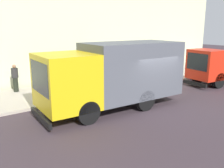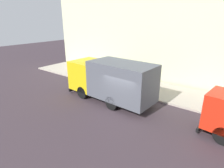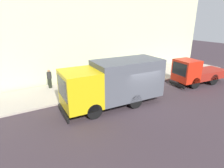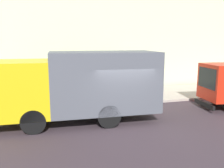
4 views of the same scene
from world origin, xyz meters
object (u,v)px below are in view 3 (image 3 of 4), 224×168
(small_flatbed_truck, at_px, (195,73))
(pedestrian_third, at_px, (83,75))
(large_utility_truck, at_px, (114,82))
(pedestrian_standing, at_px, (75,81))
(pedestrian_walking, at_px, (50,78))
(street_sign_post, at_px, (103,76))

(small_flatbed_truck, bearing_deg, pedestrian_third, 65.10)
(large_utility_truck, bearing_deg, pedestrian_third, 4.08)
(pedestrian_standing, relative_size, pedestrian_third, 1.07)
(small_flatbed_truck, distance_m, pedestrian_walking, 13.23)
(pedestrian_third, distance_m, street_sign_post, 3.13)
(small_flatbed_truck, height_order, street_sign_post, street_sign_post)
(pedestrian_third, xyz_separation_m, street_sign_post, (-3.04, -0.48, 0.60))
(pedestrian_standing, xyz_separation_m, street_sign_post, (-1.55, -1.85, 0.54))
(large_utility_truck, xyz_separation_m, street_sign_post, (2.25, -0.34, -0.22))
(large_utility_truck, relative_size, street_sign_post, 3.08)
(pedestrian_standing, bearing_deg, pedestrian_third, -144.13)
(small_flatbed_truck, height_order, pedestrian_standing, small_flatbed_truck)
(pedestrian_walking, height_order, pedestrian_third, pedestrian_walking)
(pedestrian_third, bearing_deg, small_flatbed_truck, -68.74)
(small_flatbed_truck, relative_size, pedestrian_walking, 3.46)
(small_flatbed_truck, distance_m, pedestrian_standing, 11.02)
(pedestrian_walking, relative_size, street_sign_post, 0.69)
(pedestrian_standing, bearing_deg, large_utility_truck, 100.26)
(pedestrian_standing, distance_m, street_sign_post, 2.48)
(small_flatbed_truck, relative_size, pedestrian_third, 3.66)
(pedestrian_standing, bearing_deg, small_flatbed_truck, 148.09)
(small_flatbed_truck, distance_m, street_sign_post, 8.79)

